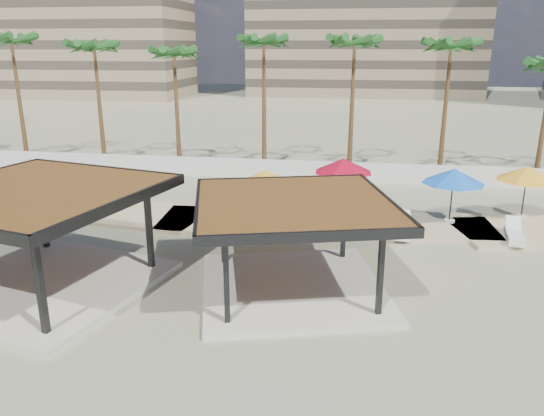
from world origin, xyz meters
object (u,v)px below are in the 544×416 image
(lounger_a, at_px, (80,200))
(lounger_b, at_px, (402,229))
(lounger_c, at_px, (514,235))
(umbrella_c, at_px, (343,166))
(pavilion_central, at_px, (293,237))
(pavilion_west, at_px, (39,229))

(lounger_a, distance_m, lounger_b, 16.99)
(lounger_a, height_order, lounger_c, lounger_c)
(umbrella_c, relative_size, lounger_a, 1.82)
(pavilion_central, bearing_deg, lounger_b, 39.84)
(pavilion_central, distance_m, lounger_c, 11.10)
(umbrella_c, height_order, lounger_c, umbrella_c)
(pavilion_central, relative_size, lounger_b, 3.67)
(pavilion_west, xyz_separation_m, lounger_a, (-3.80, 9.49, -1.86))
(lounger_c, bearing_deg, lounger_a, 91.89)
(lounger_b, relative_size, lounger_c, 1.04)
(pavilion_central, xyz_separation_m, lounger_b, (4.28, 6.15, -1.63))
(pavilion_central, height_order, lounger_a, pavilion_central)
(pavilion_west, distance_m, umbrella_c, 14.82)
(lounger_a, bearing_deg, pavilion_west, -140.90)
(pavilion_central, xyz_separation_m, umbrella_c, (1.43, 9.50, 0.48))
(umbrella_c, xyz_separation_m, lounger_a, (-14.01, -1.24, -2.12))
(pavilion_central, height_order, lounger_b, pavilion_central)
(lounger_b, height_order, lounger_c, lounger_b)
(pavilion_west, relative_size, lounger_a, 4.15)
(lounger_b, bearing_deg, umbrella_c, 44.42)
(lounger_b, bearing_deg, lounger_a, 86.96)
(pavilion_central, height_order, pavilion_west, pavilion_west)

